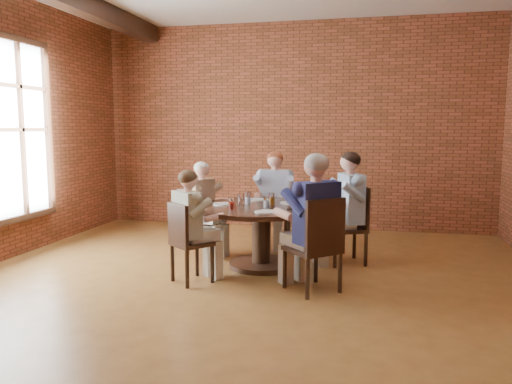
% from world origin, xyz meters
% --- Properties ---
extents(floor, '(7.00, 7.00, 0.00)m').
position_xyz_m(floor, '(0.00, 0.00, 0.00)').
color(floor, olive).
rests_on(floor, ground).
extents(wall_back, '(7.00, 0.00, 7.00)m').
position_xyz_m(wall_back, '(0.00, 3.50, 1.70)').
color(wall_back, brown).
rests_on(wall_back, ground).
extents(dining_table, '(1.56, 1.56, 0.75)m').
position_xyz_m(dining_table, '(0.01, 0.97, 0.53)').
color(dining_table, black).
rests_on(dining_table, floor).
extents(chair_a, '(0.58, 0.58, 0.96)m').
position_xyz_m(chair_a, '(1.07, 1.40, 0.52)').
color(chair_a, black).
rests_on(chair_a, floor).
extents(diner_a, '(0.84, 0.77, 1.38)m').
position_xyz_m(diner_a, '(0.99, 1.36, 0.69)').
color(diner_a, teal).
rests_on(diner_a, floor).
extents(chair_b, '(0.45, 0.45, 0.94)m').
position_xyz_m(chair_b, '(-0.04, 2.15, 0.51)').
color(chair_b, black).
rests_on(chair_b, floor).
extents(diner_b, '(0.56, 0.68, 1.34)m').
position_xyz_m(diner_b, '(-0.04, 2.06, 0.67)').
color(diner_b, '#8793AC').
rests_on(diner_b, floor).
extents(chair_c, '(0.50, 0.50, 0.88)m').
position_xyz_m(chair_c, '(-0.92, 1.42, 0.48)').
color(chair_c, black).
rests_on(chair_c, floor).
extents(diner_c, '(0.72, 0.67, 1.23)m').
position_xyz_m(diner_c, '(-0.86, 1.39, 0.62)').
color(diner_c, brown).
rests_on(diner_c, floor).
extents(chair_d, '(0.53, 0.53, 0.88)m').
position_xyz_m(chair_d, '(-0.65, 0.16, 0.48)').
color(chair_d, black).
rests_on(chair_d, floor).
extents(diner_d, '(0.72, 0.74, 1.23)m').
position_xyz_m(diner_d, '(-0.60, 0.22, 0.61)').
color(diner_d, tan).
rests_on(diner_d, floor).
extents(chair_e, '(0.66, 0.66, 0.98)m').
position_xyz_m(chair_e, '(0.77, 0.14, 0.53)').
color(chair_e, black).
rests_on(chair_e, floor).
extents(diner_e, '(0.91, 0.91, 1.42)m').
position_xyz_m(diner_e, '(0.70, 0.21, 0.71)').
color(diner_e, '#1B1F4C').
rests_on(diner_e, floor).
extents(plate_a, '(0.26, 0.26, 0.01)m').
position_xyz_m(plate_a, '(0.32, 1.21, 0.76)').
color(plate_a, white).
rests_on(plate_a, dining_table).
extents(plate_b, '(0.26, 0.26, 0.01)m').
position_xyz_m(plate_b, '(-0.15, 1.41, 0.76)').
color(plate_b, white).
rests_on(plate_b, dining_table).
extents(plate_c, '(0.26, 0.26, 0.01)m').
position_xyz_m(plate_c, '(-0.45, 0.94, 0.76)').
color(plate_c, white).
rests_on(plate_c, dining_table).
extents(plate_d, '(0.26, 0.26, 0.01)m').
position_xyz_m(plate_d, '(0.16, 0.49, 0.76)').
color(plate_d, white).
rests_on(plate_d, dining_table).
extents(glass_a, '(0.07, 0.07, 0.14)m').
position_xyz_m(glass_a, '(0.34, 1.11, 0.82)').
color(glass_a, white).
rests_on(glass_a, dining_table).
extents(glass_b, '(0.07, 0.07, 0.14)m').
position_xyz_m(glass_b, '(0.11, 1.08, 0.82)').
color(glass_b, white).
rests_on(glass_b, dining_table).
extents(glass_c, '(0.07, 0.07, 0.14)m').
position_xyz_m(glass_c, '(-0.21, 1.17, 0.82)').
color(glass_c, white).
rests_on(glass_c, dining_table).
extents(glass_d, '(0.07, 0.07, 0.14)m').
position_xyz_m(glass_d, '(-0.18, 1.04, 0.82)').
color(glass_d, white).
rests_on(glass_d, dining_table).
extents(glass_e, '(0.07, 0.07, 0.14)m').
position_xyz_m(glass_e, '(-0.24, 0.93, 0.82)').
color(glass_e, white).
rests_on(glass_e, dining_table).
extents(glass_f, '(0.07, 0.07, 0.14)m').
position_xyz_m(glass_f, '(-0.27, 0.62, 0.82)').
color(glass_f, white).
rests_on(glass_f, dining_table).
extents(glass_g, '(0.07, 0.07, 0.14)m').
position_xyz_m(glass_g, '(0.10, 0.81, 0.82)').
color(glass_g, white).
rests_on(glass_g, dining_table).
extents(smartphone, '(0.08, 0.13, 0.01)m').
position_xyz_m(smartphone, '(0.39, 0.80, 0.75)').
color(smartphone, black).
rests_on(smartphone, dining_table).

